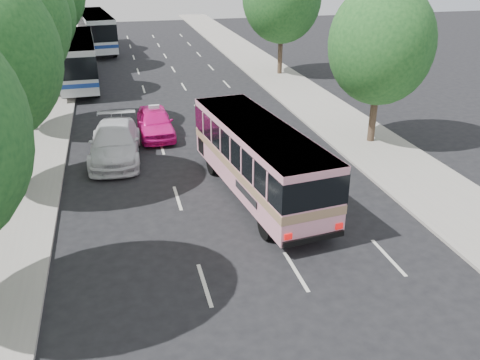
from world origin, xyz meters
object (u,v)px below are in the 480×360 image
object	(u,v)px
white_pickup	(115,142)
tour_coach_rear	(96,28)
pink_taxi	(155,122)
tour_coach_front	(77,57)
pink_bus	(258,154)

from	to	relation	value
white_pickup	tour_coach_rear	size ratio (longest dim) A/B	0.47
pink_taxi	tour_coach_front	size ratio (longest dim) A/B	0.39
pink_bus	pink_taxi	bearing A→B (deg)	104.58
pink_bus	tour_coach_rear	xyz separation A→B (m)	(-6.41, 35.19, 0.27)
pink_bus	pink_taxi	world-z (taller)	pink_bus
pink_taxi	tour_coach_rear	bearing A→B (deg)	96.03
pink_bus	tour_coach_rear	size ratio (longest dim) A/B	0.80
pink_taxi	tour_coach_rear	xyz separation A→B (m)	(-3.11, 26.80, 1.36)
pink_taxi	white_pickup	bearing A→B (deg)	-128.04
white_pickup	tour_coach_front	xyz separation A→B (m)	(-2.15, 15.57, 1.24)
pink_taxi	pink_bus	bearing A→B (deg)	-69.11
pink_bus	pink_taxi	xyz separation A→B (m)	(-3.30, 8.39, -1.09)
white_pickup	tour_coach_rear	xyz separation A→B (m)	(-0.96, 29.61, 1.31)
pink_bus	tour_coach_rear	bearing A→B (deg)	93.43
pink_taxi	white_pickup	xyz separation A→B (m)	(-2.15, -2.81, 0.06)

